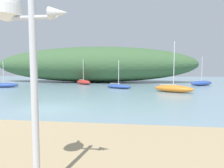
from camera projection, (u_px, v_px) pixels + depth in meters
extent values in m
plane|color=#7A99A8|center=(46.00, 109.00, 12.08)|extent=(120.00, 120.00, 0.00)
ellipsoid|color=#3D6038|center=(93.00, 65.00, 38.22)|extent=(40.11, 11.81, 6.95)
cylinder|color=silver|center=(35.00, 102.00, 3.26)|extent=(0.12, 0.12, 3.40)
cylinder|color=silver|center=(32.00, 18.00, 3.16)|extent=(0.91, 0.07, 0.07)
cylinder|color=white|center=(6.00, 11.00, 3.21)|extent=(0.53, 0.53, 0.17)
sphere|color=white|center=(6.00, 6.00, 3.20)|extent=(0.49, 0.49, 0.49)
cone|color=silver|center=(59.00, 13.00, 3.10)|extent=(0.31, 0.21, 0.21)
ellipsoid|color=#2D4C9E|center=(119.00, 86.00, 25.27)|extent=(3.90, 2.96, 0.52)
cylinder|color=silver|center=(119.00, 73.00, 25.14)|extent=(0.08, 0.08, 3.35)
cylinder|color=silver|center=(115.00, 83.00, 25.58)|extent=(1.50, 0.89, 0.06)
ellipsoid|color=#2D4C9E|center=(201.00, 83.00, 29.82)|extent=(4.43, 3.55, 0.76)
cylinder|color=silver|center=(202.00, 69.00, 29.66)|extent=(0.08, 0.08, 3.94)
cylinder|color=silver|center=(199.00, 81.00, 29.52)|extent=(1.67, 1.09, 0.06)
ellipsoid|color=#2D4C9E|center=(4.00, 85.00, 26.65)|extent=(4.12, 2.18, 0.64)
cylinder|color=silver|center=(3.00, 73.00, 26.52)|extent=(0.08, 0.08, 3.17)
cylinder|color=silver|center=(8.00, 82.00, 26.67)|extent=(1.73, 0.44, 0.06)
ellipsoid|color=#B72D28|center=(83.00, 82.00, 32.16)|extent=(3.57, 3.38, 0.76)
cylinder|color=silver|center=(83.00, 70.00, 32.01)|extent=(0.08, 0.08, 3.73)
cylinder|color=silver|center=(82.00, 80.00, 32.54)|extent=(1.26, 1.13, 0.06)
ellipsoid|color=orange|center=(173.00, 89.00, 20.87)|extent=(4.37, 3.25, 0.79)
cylinder|color=silver|center=(174.00, 64.00, 20.68)|extent=(0.08, 0.08, 4.93)
cylinder|color=silver|center=(168.00, 85.00, 21.22)|extent=(1.70, 0.98, 0.06)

